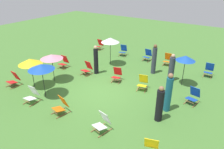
{
  "coord_description": "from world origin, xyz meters",
  "views": [
    {
      "loc": [
        5.97,
        -7.82,
        5.69
      ],
      "look_at": [
        0.0,
        1.2,
        0.5
      ],
      "focal_mm": 33.43,
      "sensor_mm": 36.0,
      "label": 1
    }
  ],
  "objects_px": {
    "deckchair_1": "(193,96)",
    "person_2": "(168,93)",
    "deckchair_2": "(99,45)",
    "deckchair_10": "(209,70)",
    "deckchair_11": "(14,80)",
    "deckchair_14": "(61,106)",
    "deckchair_4": "(64,62)",
    "deckchair_13": "(87,69)",
    "umbrella_1": "(30,62)",
    "person_3": "(96,60)",
    "deckchair_6": "(123,51)",
    "deckchair_9": "(168,60)",
    "person_0": "(154,60)",
    "person_4": "(172,68)",
    "umbrella_2": "(52,57)",
    "deckchair_3": "(102,123)",
    "deckchair_5": "(147,55)",
    "umbrella_3": "(110,40)",
    "deckchair_7": "(117,75)",
    "umbrella_4": "(41,67)",
    "deckchair_8": "(32,95)",
    "deckchair_0": "(143,83)",
    "person_1": "(160,105)"
  },
  "relations": [
    {
      "from": "deckchair_7",
      "to": "umbrella_4",
      "type": "bearing_deg",
      "value": -135.42
    },
    {
      "from": "deckchair_13",
      "to": "umbrella_4",
      "type": "xyz_separation_m",
      "value": [
        -0.09,
        -3.27,
        1.28
      ]
    },
    {
      "from": "deckchair_4",
      "to": "deckchair_13",
      "type": "height_order",
      "value": "same"
    },
    {
      "from": "umbrella_3",
      "to": "umbrella_2",
      "type": "bearing_deg",
      "value": -109.85
    },
    {
      "from": "deckchair_4",
      "to": "deckchair_5",
      "type": "relative_size",
      "value": 1.0
    },
    {
      "from": "deckchair_10",
      "to": "umbrella_2",
      "type": "bearing_deg",
      "value": -144.02
    },
    {
      "from": "umbrella_1",
      "to": "person_3",
      "type": "xyz_separation_m",
      "value": [
        1.78,
        3.36,
        -0.65
      ]
    },
    {
      "from": "person_0",
      "to": "person_4",
      "type": "height_order",
      "value": "person_0"
    },
    {
      "from": "person_2",
      "to": "deckchair_8",
      "type": "bearing_deg",
      "value": -52.02
    },
    {
      "from": "deckchair_9",
      "to": "umbrella_2",
      "type": "distance_m",
      "value": 7.77
    },
    {
      "from": "deckchair_2",
      "to": "deckchair_10",
      "type": "xyz_separation_m",
      "value": [
        8.71,
        -0.39,
        0.0
      ]
    },
    {
      "from": "deckchair_2",
      "to": "deckchair_8",
      "type": "xyz_separation_m",
      "value": [
        2.09,
        -8.31,
        0.0
      ]
    },
    {
      "from": "deckchair_1",
      "to": "person_2",
      "type": "height_order",
      "value": "person_2"
    },
    {
      "from": "deckchair_11",
      "to": "deckchair_14",
      "type": "bearing_deg",
      "value": -3.43
    },
    {
      "from": "deckchair_7",
      "to": "deckchair_13",
      "type": "xyz_separation_m",
      "value": [
        -2.05,
        -0.25,
        0.0
      ]
    },
    {
      "from": "deckchair_9",
      "to": "umbrella_3",
      "type": "distance_m",
      "value": 4.22
    },
    {
      "from": "umbrella_4",
      "to": "person_0",
      "type": "xyz_separation_m",
      "value": [
        3.51,
        5.69,
        -0.73
      ]
    },
    {
      "from": "deckchair_0",
      "to": "umbrella_2",
      "type": "relative_size",
      "value": 0.51
    },
    {
      "from": "deckchair_11",
      "to": "deckchair_0",
      "type": "bearing_deg",
      "value": 32.36
    },
    {
      "from": "person_2",
      "to": "person_4",
      "type": "relative_size",
      "value": 1.13
    },
    {
      "from": "deckchair_2",
      "to": "deckchair_9",
      "type": "bearing_deg",
      "value": 1.05
    },
    {
      "from": "deckchair_0",
      "to": "umbrella_4",
      "type": "distance_m",
      "value": 5.33
    },
    {
      "from": "deckchair_3",
      "to": "deckchair_5",
      "type": "relative_size",
      "value": 1.01
    },
    {
      "from": "person_1",
      "to": "deckchair_11",
      "type": "bearing_deg",
      "value": -4.04
    },
    {
      "from": "deckchair_9",
      "to": "umbrella_3",
      "type": "relative_size",
      "value": 0.43
    },
    {
      "from": "deckchair_2",
      "to": "umbrella_4",
      "type": "bearing_deg",
      "value": -72.26
    },
    {
      "from": "deckchair_3",
      "to": "deckchair_14",
      "type": "relative_size",
      "value": 1.0
    },
    {
      "from": "deckchair_6",
      "to": "deckchair_4",
      "type": "bearing_deg",
      "value": -128.42
    },
    {
      "from": "umbrella_1",
      "to": "deckchair_14",
      "type": "bearing_deg",
      "value": -16.08
    },
    {
      "from": "deckchair_11",
      "to": "deckchair_13",
      "type": "distance_m",
      "value": 4.23
    },
    {
      "from": "deckchair_1",
      "to": "umbrella_3",
      "type": "relative_size",
      "value": 0.43
    },
    {
      "from": "deckchair_10",
      "to": "deckchair_0",
      "type": "bearing_deg",
      "value": -127.25
    },
    {
      "from": "deckchair_4",
      "to": "deckchair_10",
      "type": "distance_m",
      "value": 9.32
    },
    {
      "from": "deckchair_14",
      "to": "umbrella_2",
      "type": "distance_m",
      "value": 3.56
    },
    {
      "from": "deckchair_2",
      "to": "deckchair_14",
      "type": "bearing_deg",
      "value": -62.49
    },
    {
      "from": "umbrella_2",
      "to": "person_0",
      "type": "relative_size",
      "value": 0.87
    },
    {
      "from": "deckchair_5",
      "to": "person_2",
      "type": "xyz_separation_m",
      "value": [
        3.42,
        -5.28,
        0.53
      ]
    },
    {
      "from": "deckchair_7",
      "to": "deckchair_2",
      "type": "bearing_deg",
      "value": 122.51
    },
    {
      "from": "deckchair_3",
      "to": "deckchair_9",
      "type": "distance_m",
      "value": 8.04
    },
    {
      "from": "deckchair_11",
      "to": "person_4",
      "type": "relative_size",
      "value": 0.5
    },
    {
      "from": "deckchair_0",
      "to": "deckchair_3",
      "type": "relative_size",
      "value": 1.0
    },
    {
      "from": "deckchair_2",
      "to": "deckchair_7",
      "type": "distance_m",
      "value": 5.95
    },
    {
      "from": "deckchair_9",
      "to": "deckchair_10",
      "type": "distance_m",
      "value": 2.77
    },
    {
      "from": "deckchair_3",
      "to": "person_1",
      "type": "bearing_deg",
      "value": 61.45
    },
    {
      "from": "deckchair_5",
      "to": "deckchair_8",
      "type": "xyz_separation_m",
      "value": [
        -2.34,
        -8.24,
        0.0
      ]
    },
    {
      "from": "deckchair_6",
      "to": "deckchair_10",
      "type": "height_order",
      "value": "same"
    },
    {
      "from": "deckchair_11",
      "to": "umbrella_3",
      "type": "bearing_deg",
      "value": 64.66
    },
    {
      "from": "deckchair_1",
      "to": "deckchair_10",
      "type": "height_order",
      "value": "same"
    },
    {
      "from": "deckchair_7",
      "to": "umbrella_3",
      "type": "height_order",
      "value": "umbrella_3"
    },
    {
      "from": "umbrella_2",
      "to": "umbrella_3",
      "type": "bearing_deg",
      "value": 70.15
    }
  ]
}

